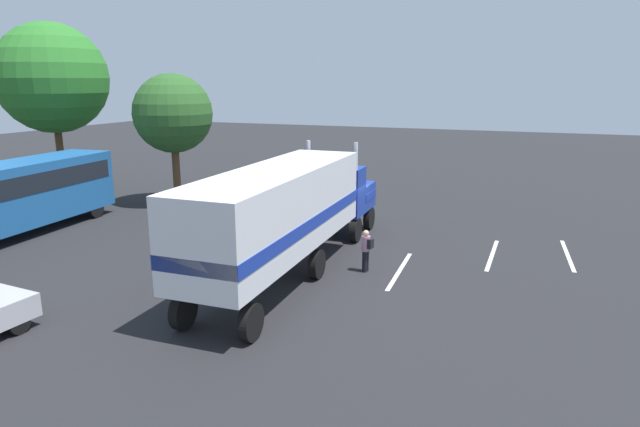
{
  "coord_description": "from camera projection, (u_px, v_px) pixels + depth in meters",
  "views": [
    {
      "loc": [
        -22.98,
        -7.81,
        7.07
      ],
      "look_at": [
        -2.2,
        0.32,
        1.6
      ],
      "focal_mm": 30.45,
      "sensor_mm": 36.0,
      "label": 1
    }
  ],
  "objects": [
    {
      "name": "ground_plane",
      "position": [
        344.0,
        237.0,
        25.23
      ],
      "size": [
        120.0,
        120.0,
        0.0
      ],
      "primitive_type": "plane",
      "color": "#232326"
    },
    {
      "name": "parked_bus",
      "position": [
        10.0,
        193.0,
        24.87
      ],
      "size": [
        11.14,
        3.22,
        3.4
      ],
      "color": "#1E5999",
      "rests_on": "ground_plane"
    },
    {
      "name": "person_bystander",
      "position": [
        366.0,
        249.0,
        20.46
      ],
      "size": [
        0.36,
        0.47,
        1.63
      ],
      "color": "black",
      "rests_on": "ground_plane"
    },
    {
      "name": "lane_stripe_near",
      "position": [
        400.0,
        271.0,
        20.75
      ],
      "size": [
        4.4,
        0.3,
        0.01
      ],
      "primitive_type": "cube",
      "rotation": [
        0.0,
        0.0,
        0.03
      ],
      "color": "silver",
      "rests_on": "ground_plane"
    },
    {
      "name": "lane_stripe_far",
      "position": [
        568.0,
        255.0,
        22.58
      ],
      "size": [
        4.4,
        0.43,
        0.01
      ],
      "primitive_type": "cube",
      "rotation": [
        0.0,
        0.0,
        0.06
      ],
      "color": "silver",
      "rests_on": "ground_plane"
    },
    {
      "name": "semi_truck",
      "position": [
        290.0,
        208.0,
        19.84
      ],
      "size": [
        14.22,
        3.19,
        4.5
      ],
      "color": "#193399",
      "rests_on": "ground_plane"
    },
    {
      "name": "tree_left",
      "position": [
        173.0,
        114.0,
        30.96
      ],
      "size": [
        4.5,
        4.5,
        7.51
      ],
      "color": "brown",
      "rests_on": "ground_plane"
    },
    {
      "name": "tree_center",
      "position": [
        52.0,
        78.0,
        32.84
      ],
      "size": [
        6.61,
        6.61,
        10.53
      ],
      "color": "brown",
      "rests_on": "ground_plane"
    },
    {
      "name": "lane_stripe_mid",
      "position": [
        492.0,
        255.0,
        22.63
      ],
      "size": [
        4.4,
        0.25,
        0.01
      ],
      "primitive_type": "cube",
      "rotation": [
        0.0,
        0.0,
        -0.02
      ],
      "color": "silver",
      "rests_on": "ground_plane"
    }
  ]
}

